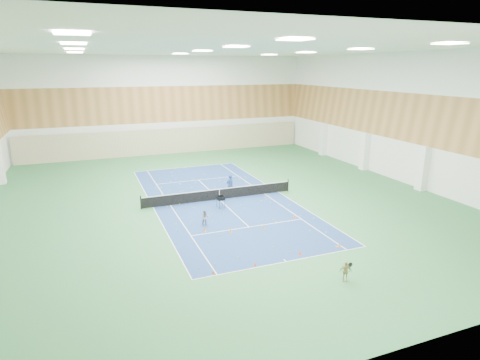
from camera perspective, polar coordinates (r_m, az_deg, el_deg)
name	(u,v)px	position (r m, az deg, el deg)	size (l,w,h in m)	color
ground	(219,200)	(33.43, -2.94, -2.79)	(40.00, 40.00, 0.00)	#2F6E3E
room_shell	(218,128)	(32.02, -3.09, 7.43)	(36.00, 40.00, 12.00)	white
wood_cladding	(218,102)	(31.79, -3.14, 11.00)	(36.00, 40.00, 8.00)	#B27942
ceiling_light_grid	(217,49)	(31.71, -3.25, 18.08)	(21.40, 25.40, 0.06)	white
court_surface	(219,199)	(33.43, -2.94, -2.79)	(10.97, 23.77, 0.01)	navy
tennis_balls_scatter	(219,199)	(33.41, -2.94, -2.72)	(10.57, 22.77, 0.07)	#D7F62A
tennis_net	(219,193)	(33.26, -2.95, -1.90)	(12.80, 0.10, 1.10)	black
back_curtain	(170,141)	(51.62, -9.99, 5.47)	(35.40, 0.16, 3.20)	#C6B793
coach	(230,185)	(34.04, -1.43, -0.74)	(0.70, 0.46, 1.91)	navy
child_court	(205,218)	(27.96, -4.95, -5.38)	(0.56, 0.44, 1.15)	gray
child_apron	(345,271)	(21.75, 14.76, -12.45)	(0.64, 0.27, 1.09)	tan
ball_cart	(221,202)	(31.38, -2.75, -3.12)	(0.56, 0.56, 0.97)	black
cone_svc_a	(204,229)	(27.27, -5.08, -6.97)	(0.22, 0.22, 0.24)	#DE5F0B
cone_svc_b	(231,230)	(26.95, -1.33, -7.19)	(0.23, 0.23, 0.25)	orange
cone_svc_c	(263,227)	(27.59, 3.33, -6.69)	(0.20, 0.20, 0.22)	orange
cone_svc_d	(294,216)	(29.64, 7.76, -5.16)	(0.21, 0.21, 0.23)	#FF4E0D
cone_base_a	(214,271)	(22.03, -3.78, -12.85)	(0.18, 0.18, 0.20)	#ED520C
cone_base_b	(255,264)	(22.74, 2.18, -11.86)	(0.18, 0.18, 0.20)	#E5520C
cone_base_c	(300,253)	(24.20, 8.54, -10.20)	(0.21, 0.21, 0.23)	#FF4A0D
cone_base_d	(339,245)	(25.61, 13.95, -8.97)	(0.22, 0.22, 0.24)	orange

